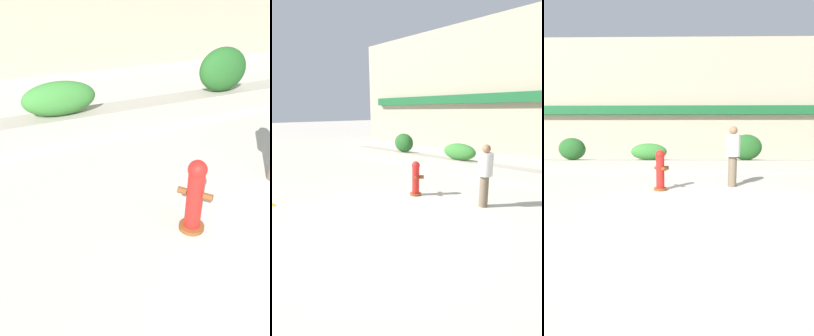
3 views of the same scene
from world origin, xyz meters
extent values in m
cube|color=#ADA393|center=(0.00, 6.00, 0.25)|extent=(18.00, 0.70, 0.50)
ellipsoid|color=#387F33|center=(-2.13, 6.00, 0.86)|extent=(1.57, 0.58, 0.73)
ellipsoid|color=#235B23|center=(2.09, 6.00, 1.05)|extent=(1.35, 0.70, 1.11)
cylinder|color=brown|center=(-1.27, 2.16, 0.03)|extent=(0.50, 0.50, 0.06)
cylinder|color=red|center=(-1.27, 2.16, 0.48)|extent=(0.31, 0.31, 0.85)
sphere|color=red|center=(-1.27, 2.16, 0.95)|extent=(0.25, 0.25, 0.25)
cylinder|color=brown|center=(-1.13, 2.27, 0.59)|extent=(0.18, 0.18, 0.11)
cylinder|color=brown|center=(-1.16, 2.02, 0.59)|extent=(0.15, 0.15, 0.09)
cylinder|color=brown|center=(-1.38, 2.29, 0.59)|extent=(0.15, 0.15, 0.09)
camera|label=1|loc=(-3.48, -0.76, 3.03)|focal=35.00mm
camera|label=2|loc=(3.96, -3.78, 2.58)|focal=28.00mm
camera|label=3|loc=(-0.69, -3.78, 1.30)|focal=24.00mm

